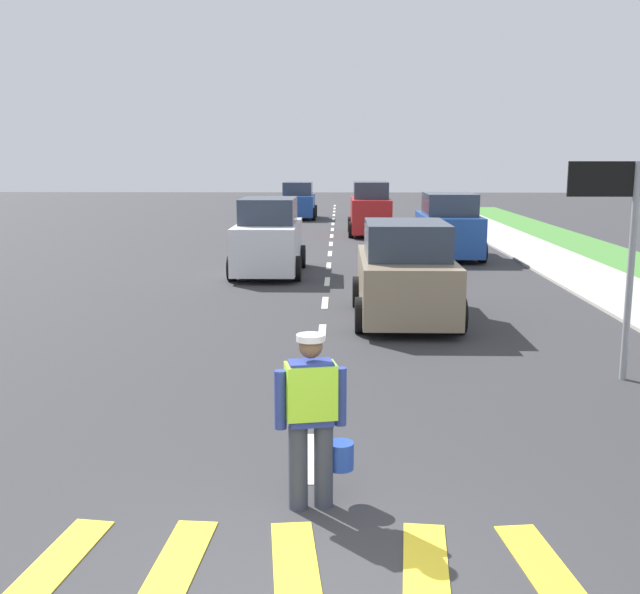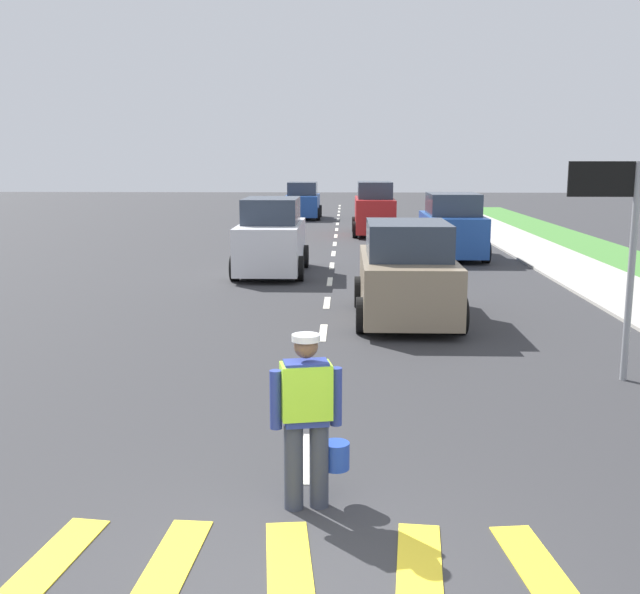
% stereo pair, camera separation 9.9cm
% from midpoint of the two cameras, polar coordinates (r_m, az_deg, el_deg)
% --- Properties ---
extents(ground_plane, '(96.00, 96.00, 0.00)m').
position_cam_midpoint_polar(ground_plane, '(26.26, 0.66, 3.39)').
color(ground_plane, '#333335').
extents(crosswalk_stripes, '(4.60, 1.93, 0.01)m').
position_cam_midpoint_polar(crosswalk_stripes, '(6.22, -2.24, -20.81)').
color(crosswalk_stripes, yellow).
rests_on(crosswalk_stripes, ground).
extents(lane_center_line, '(0.14, 46.40, 0.01)m').
position_cam_midpoint_polar(lane_center_line, '(30.43, 0.78, 4.37)').
color(lane_center_line, silver).
rests_on(lane_center_line, ground).
extents(road_worker, '(0.73, 0.47, 1.67)m').
position_cam_midpoint_polar(road_worker, '(6.99, -0.93, -8.75)').
color(road_worker, '#383D4C').
rests_on(road_worker, ground).
extents(lane_direction_sign, '(1.16, 0.11, 3.20)m').
position_cam_midpoint_polar(lane_direction_sign, '(11.60, 21.46, 5.66)').
color(lane_direction_sign, gray).
rests_on(lane_direction_sign, ground).
extents(car_outgoing_ahead, '(2.07, 4.08, 2.00)m').
position_cam_midpoint_polar(car_outgoing_ahead, '(15.27, 6.30, 1.72)').
color(car_outgoing_ahead, gray).
rests_on(car_outgoing_ahead, ground).
extents(car_outgoing_far, '(1.89, 4.28, 2.28)m').
position_cam_midpoint_polar(car_outgoing_far, '(32.51, 3.75, 6.61)').
color(car_outgoing_far, red).
rests_on(car_outgoing_far, ground).
extents(car_oncoming_second, '(1.97, 4.14, 2.15)m').
position_cam_midpoint_polar(car_oncoming_second, '(21.37, -4.06, 4.43)').
color(car_oncoming_second, silver).
rests_on(car_oncoming_second, ground).
extents(car_oncoming_third, '(2.02, 3.83, 1.99)m').
position_cam_midpoint_polar(car_oncoming_third, '(41.34, -1.76, 7.25)').
color(car_oncoming_third, '#1E4799').
rests_on(car_oncoming_third, ground).
extents(car_parked_far, '(2.06, 3.93, 2.13)m').
position_cam_midpoint_polar(car_parked_far, '(25.16, 9.63, 5.20)').
color(car_parked_far, '#1E4799').
rests_on(car_parked_far, ground).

